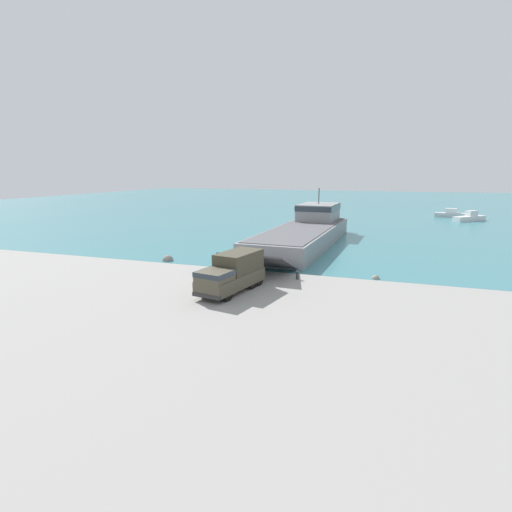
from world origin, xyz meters
name	(u,v)px	position (x,y,z in m)	size (l,w,h in m)	color
ground_plane	(235,284)	(0.00, 0.00, 0.00)	(240.00, 240.00, 0.00)	gray
water_surface	(349,204)	(0.00, 95.20, 0.00)	(240.00, 180.00, 0.01)	teal
landing_craft	(306,230)	(1.62, 22.81, 1.74)	(8.83, 33.68, 7.26)	gray
military_truck	(232,273)	(0.66, -2.16, 1.59)	(3.81, 7.39, 3.15)	#4C4738
soldier_on_ramp	(205,279)	(-1.62, -2.63, 1.00)	(0.34, 0.48, 1.72)	#566042
moored_boat_a	(470,218)	(27.80, 58.40, 0.68)	(6.82, 6.75, 2.05)	white
moored_boat_b	(453,214)	(25.57, 64.80, 0.63)	(7.80, 3.26, 1.89)	#B7BABF
mooring_bollard	(297,275)	(4.93, 3.23, 0.45)	(0.29, 0.29, 0.82)	#333338
shoreline_rock_a	(375,279)	(11.77, 5.75, 0.00)	(0.72, 0.72, 0.72)	gray
shoreline_rock_b	(168,261)	(-10.58, 6.33, 0.00)	(1.25, 1.25, 1.25)	gray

